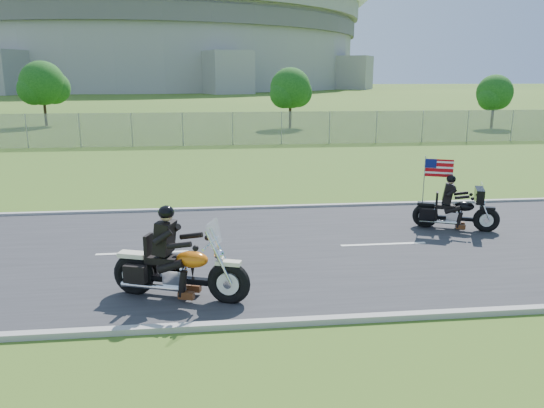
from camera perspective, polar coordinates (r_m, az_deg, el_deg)
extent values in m
plane|color=#2E5019|center=(13.11, -5.03, -5.12)|extent=(420.00, 420.00, 0.00)
cube|color=#28282B|center=(13.11, -5.03, -5.03)|extent=(120.00, 8.00, 0.04)
cube|color=#9E9B93|center=(16.98, -5.40, -0.53)|extent=(120.00, 0.18, 0.12)
cube|color=#9E9B93|center=(9.35, -4.34, -12.88)|extent=(120.00, 0.18, 0.12)
cube|color=gray|center=(32.91, -14.85, 7.73)|extent=(60.00, 0.03, 2.00)
cylinder|color=#A3A099|center=(183.56, -13.09, 15.30)|extent=(130.00, 130.00, 20.00)
cylinder|color=#605E5B|center=(183.91, -13.21, 17.48)|extent=(132.00, 132.00, 4.00)
cylinder|color=#A3A099|center=(184.42, -13.32, 19.33)|extent=(134.00, 134.00, 6.00)
torus|color=white|center=(184.87, -13.39, 20.57)|extent=(140.40, 140.40, 4.40)
cylinder|color=#382316|center=(42.96, 1.96, 9.85)|extent=(0.22, 0.22, 2.52)
sphere|color=#154312|center=(42.87, 1.98, 12.37)|extent=(3.20, 3.20, 3.20)
sphere|color=#154312|center=(43.46, 2.74, 11.91)|extent=(2.40, 2.40, 2.40)
sphere|color=#154312|center=(42.41, 1.30, 11.75)|extent=(2.24, 2.24, 2.24)
cylinder|color=#382316|center=(48.48, -23.24, 9.38)|extent=(0.22, 0.22, 2.80)
sphere|color=#154312|center=(48.40, -23.48, 11.85)|extent=(3.60, 3.60, 3.60)
sphere|color=#154312|center=(48.73, -22.42, 11.48)|extent=(2.70, 2.70, 2.70)
sphere|color=#154312|center=(48.17, -24.30, 11.17)|extent=(2.52, 2.52, 2.52)
cylinder|color=#382316|center=(46.23, 22.63, 8.92)|extent=(0.22, 0.22, 2.24)
sphere|color=#154312|center=(46.15, 22.83, 10.99)|extent=(2.80, 2.80, 2.80)
sphere|color=#154312|center=(46.80, 23.15, 10.60)|extent=(2.10, 2.10, 2.10)
sphere|color=#154312|center=(45.62, 22.45, 10.50)|extent=(1.96, 1.96, 1.96)
torus|color=black|center=(10.09, -4.67, -8.45)|extent=(0.86, 0.47, 0.84)
torus|color=black|center=(10.80, -14.62, -7.34)|extent=(0.86, 0.47, 0.84)
ellipsoid|color=orange|center=(10.17, -8.60, -5.90)|extent=(0.72, 0.56, 0.32)
cube|color=black|center=(10.41, -11.65, -5.84)|extent=(0.71, 0.53, 0.14)
cube|color=black|center=(10.25, -11.48, -3.53)|extent=(0.41, 0.52, 0.63)
sphere|color=black|center=(10.09, -11.32, -0.89)|extent=(0.39, 0.39, 0.31)
cube|color=silver|center=(9.85, -6.24, -3.14)|extent=(0.22, 0.51, 0.46)
torus|color=black|center=(15.63, 22.06, -1.59)|extent=(0.71, 0.43, 0.70)
torus|color=black|center=(15.53, 16.14, -1.20)|extent=(0.71, 0.43, 0.70)
ellipsoid|color=black|center=(15.49, 19.97, -0.23)|extent=(0.61, 0.48, 0.27)
cube|color=black|center=(15.47, 18.14, -0.24)|extent=(0.59, 0.46, 0.11)
cube|color=black|center=(15.39, 18.42, 1.08)|extent=(0.36, 0.44, 0.52)
sphere|color=black|center=(15.31, 18.72, 2.56)|extent=(0.34, 0.34, 0.26)
cube|color=black|center=(15.45, 21.41, 0.88)|extent=(0.48, 0.78, 0.38)
cube|color=#B70C11|center=(15.44, 17.53, 3.71)|extent=(0.71, 0.31, 0.49)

